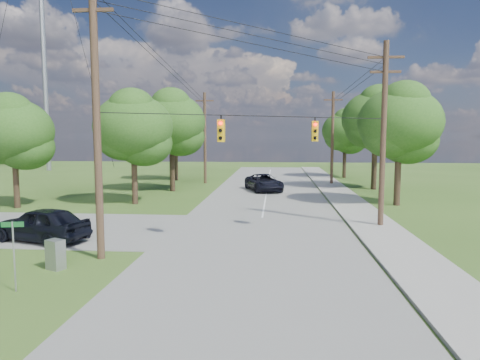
# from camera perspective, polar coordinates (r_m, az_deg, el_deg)

# --- Properties ---
(ground) EXTENTS (140.00, 140.00, 0.00)m
(ground) POSITION_cam_1_polar(r_m,az_deg,el_deg) (17.94, -4.59, -11.06)
(ground) COLOR #38581D
(ground) RESTS_ON ground
(main_road) EXTENTS (10.00, 100.00, 0.03)m
(main_road) POSITION_cam_1_polar(r_m,az_deg,el_deg) (22.55, 2.57, -7.49)
(main_road) COLOR gray
(main_road) RESTS_ON ground
(sidewalk_east) EXTENTS (2.60, 100.00, 0.12)m
(sidewalk_east) POSITION_cam_1_polar(r_m,az_deg,el_deg) (23.28, 19.43, -7.28)
(sidewalk_east) COLOR gray
(sidewalk_east) RESTS_ON ground
(pole_sw) EXTENTS (2.00, 0.32, 12.00)m
(pole_sw) POSITION_cam_1_polar(r_m,az_deg,el_deg) (18.89, -18.61, 8.63)
(pole_sw) COLOR #503829
(pole_sw) RESTS_ON ground
(pole_ne) EXTENTS (2.00, 0.32, 10.50)m
(pole_ne) POSITION_cam_1_polar(r_m,az_deg,el_deg) (25.66, 18.58, 6.11)
(pole_ne) COLOR #503829
(pole_ne) RESTS_ON ground
(pole_north_e) EXTENTS (2.00, 0.32, 10.00)m
(pole_north_e) POSITION_cam_1_polar(r_m,az_deg,el_deg) (47.32, 12.22, 5.60)
(pole_north_e) COLOR #503829
(pole_north_e) RESTS_ON ground
(pole_north_w) EXTENTS (2.00, 0.32, 10.00)m
(pole_north_w) POSITION_cam_1_polar(r_m,az_deg,el_deg) (47.58, -4.70, 5.71)
(pole_north_w) COLOR #503829
(pole_north_w) RESTS_ON ground
(power_lines) EXTENTS (13.93, 29.62, 4.93)m
(power_lines) POSITION_cam_1_polar(r_m,az_deg,el_deg) (28.78, 2.16, 13.71)
(power_lines) COLOR black
(power_lines) RESTS_ON ground
(traffic_signals) EXTENTS (4.91, 3.27, 1.05)m
(traffic_signals) POSITION_cam_1_polar(r_m,az_deg,el_deg) (21.36, 4.07, 6.59)
(traffic_signals) COLOR #EBB40D
(traffic_signals) RESTS_ON ground
(radio_mast) EXTENTS (0.70, 0.70, 45.00)m
(radio_mast) POSITION_cam_1_polar(r_m,az_deg,el_deg) (73.98, -24.87, 18.82)
(radio_mast) COLOR gray
(radio_mast) RESTS_ON ground
(tree_w_near) EXTENTS (6.00, 6.00, 8.40)m
(tree_w_near) POSITION_cam_1_polar(r_m,az_deg,el_deg) (33.73, -14.04, 6.87)
(tree_w_near) COLOR #432E21
(tree_w_near) RESTS_ON ground
(tree_w_mid) EXTENTS (6.40, 6.40, 9.22)m
(tree_w_mid) POSITION_cam_1_polar(r_m,az_deg,el_deg) (41.15, -9.11, 7.67)
(tree_w_mid) COLOR #432E21
(tree_w_mid) RESTS_ON ground
(tree_w_far) EXTENTS (6.00, 6.00, 8.73)m
(tree_w_far) POSITION_cam_1_polar(r_m,az_deg,el_deg) (51.32, -8.60, 6.93)
(tree_w_far) COLOR #432E21
(tree_w_far) RESTS_ON ground
(tree_e_near) EXTENTS (6.20, 6.20, 8.81)m
(tree_e_near) POSITION_cam_1_polar(r_m,az_deg,el_deg) (34.20, 20.51, 7.21)
(tree_e_near) COLOR #432E21
(tree_e_near) RESTS_ON ground
(tree_e_mid) EXTENTS (6.60, 6.60, 9.64)m
(tree_e_mid) POSITION_cam_1_polar(r_m,az_deg,el_deg) (44.04, 17.64, 7.77)
(tree_e_mid) COLOR #432E21
(tree_e_mid) RESTS_ON ground
(tree_e_far) EXTENTS (5.80, 5.80, 8.32)m
(tree_e_far) POSITION_cam_1_polar(r_m,az_deg,el_deg) (55.61, 13.85, 6.40)
(tree_e_far) COLOR #432E21
(tree_e_far) RESTS_ON ground
(tree_cross_n) EXTENTS (5.60, 5.60, 7.91)m
(tree_cross_n) POSITION_cam_1_polar(r_m,az_deg,el_deg) (34.94, -27.97, 5.79)
(tree_cross_n) COLOR #432E21
(tree_cross_n) RESTS_ON ground
(car_cross_dark) EXTENTS (5.40, 3.39, 1.71)m
(car_cross_dark) POSITION_cam_1_polar(r_m,az_deg,el_deg) (23.43, -24.97, -5.34)
(car_cross_dark) COLOR black
(car_cross_dark) RESTS_ON cross_road
(car_main_north) EXTENTS (4.26, 6.24, 1.59)m
(car_main_north) POSITION_cam_1_polar(r_m,az_deg,el_deg) (40.88, 3.21, -0.34)
(car_main_north) COLOR black
(car_main_north) RESTS_ON main_road
(control_cabinet) EXTENTS (0.79, 0.70, 1.18)m
(control_cabinet) POSITION_cam_1_polar(r_m,az_deg,el_deg) (18.49, -23.39, -9.12)
(control_cabinet) COLOR gray
(control_cabinet) RESTS_ON ground
(street_name_sign) EXTENTS (0.71, 0.19, 2.39)m
(street_name_sign) POSITION_cam_1_polar(r_m,az_deg,el_deg) (16.29, -27.96, -7.84)
(street_name_sign) COLOR gray
(street_name_sign) RESTS_ON ground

